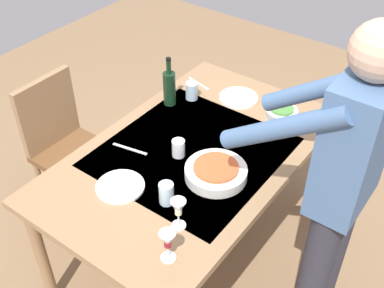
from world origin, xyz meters
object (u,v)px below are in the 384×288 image
(dining_table, at_px, (192,162))
(wine_glass_right, at_px, (168,241))
(dinner_plate_near, at_px, (120,187))
(person_server, at_px, (340,183))
(serving_bowl_pasta, at_px, (216,172))
(side_bowl_salad, at_px, (281,113))
(wine_bottle, at_px, (169,87))
(wine_glass_left, at_px, (178,209))
(dinner_plate_far, at_px, (239,98))
(water_cup_near_left, at_px, (192,91))
(chair_near, at_px, (63,140))
(water_cup_far_left, at_px, (178,148))
(water_cup_near_right, at_px, (166,193))

(dining_table, distance_m, wine_glass_right, 0.70)
(dining_table, xyz_separation_m, dinner_plate_near, (0.41, -0.12, 0.08))
(person_server, relative_size, dinner_plate_near, 7.34)
(serving_bowl_pasta, relative_size, side_bowl_salad, 1.67)
(wine_bottle, relative_size, serving_bowl_pasta, 0.99)
(wine_glass_left, height_order, dinner_plate_far, wine_glass_left)
(serving_bowl_pasta, bearing_deg, water_cup_near_left, -134.01)
(wine_bottle, height_order, serving_bowl_pasta, wine_bottle)
(chair_near, distance_m, water_cup_far_left, 0.88)
(chair_near, bearing_deg, water_cup_far_left, 95.29)
(chair_near, relative_size, wine_glass_left, 6.03)
(chair_near, height_order, wine_glass_right, wine_glass_right)
(dinner_plate_near, bearing_deg, wine_bottle, -160.08)
(side_bowl_salad, bearing_deg, serving_bowl_pasta, -1.85)
(person_server, height_order, water_cup_far_left, person_server)
(person_server, relative_size, serving_bowl_pasta, 5.63)
(person_server, distance_m, water_cup_near_left, 1.12)
(water_cup_near_right, relative_size, dinner_plate_far, 0.47)
(wine_bottle, xyz_separation_m, serving_bowl_pasta, (0.36, 0.57, -0.08))
(water_cup_near_right, bearing_deg, water_cup_near_left, -151.22)
(water_cup_far_left, bearing_deg, dining_table, 148.56)
(person_server, bearing_deg, dinner_plate_far, -123.23)
(water_cup_near_left, relative_size, side_bowl_salad, 0.57)
(dining_table, relative_size, chair_near, 1.75)
(wine_glass_left, bearing_deg, wine_bottle, -139.27)
(dining_table, xyz_separation_m, water_cup_far_left, (0.06, -0.04, 0.12))
(person_server, bearing_deg, side_bowl_salad, -134.26)
(dining_table, bearing_deg, dinner_plate_near, -15.68)
(wine_bottle, bearing_deg, water_cup_near_right, 37.38)
(wine_bottle, relative_size, water_cup_far_left, 3.21)
(water_cup_near_left, xyz_separation_m, water_cup_far_left, (0.46, 0.25, -0.01))
(serving_bowl_pasta, xyz_separation_m, dinner_plate_far, (-0.64, -0.27, -0.03))
(water_cup_near_left, distance_m, serving_bowl_pasta, 0.69)
(wine_glass_left, bearing_deg, dinner_plate_far, -162.20)
(chair_near, bearing_deg, dinner_plate_far, 131.00)
(dining_table, distance_m, serving_bowl_pasta, 0.25)
(side_bowl_salad, distance_m, dinner_plate_near, 1.00)
(dinner_plate_far, bearing_deg, dining_table, 7.06)
(person_server, bearing_deg, wine_glass_right, -35.00)
(serving_bowl_pasta, bearing_deg, wine_glass_right, 12.83)
(side_bowl_salad, bearing_deg, chair_near, -58.42)
(wine_bottle, distance_m, water_cup_near_right, 0.80)
(wine_glass_left, xyz_separation_m, water_cup_far_left, (-0.37, -0.29, -0.06))
(chair_near, relative_size, dinner_plate_far, 3.96)
(chair_near, xyz_separation_m, wine_glass_left, (0.30, 1.12, 0.35))
(water_cup_near_left, distance_m, water_cup_near_right, 0.85)
(water_cup_far_left, bearing_deg, person_server, 95.99)
(serving_bowl_pasta, distance_m, dinner_plate_near, 0.46)
(chair_near, relative_size, person_server, 0.54)
(water_cup_far_left, height_order, dinner_plate_near, water_cup_far_left)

